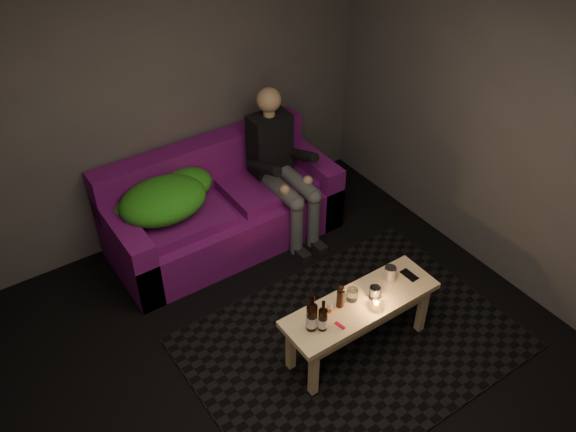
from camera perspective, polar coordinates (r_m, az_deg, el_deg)
name	(u,v)px	position (r m, az deg, el deg)	size (l,w,h in m)	color
floor	(313,387)	(4.49, 2.39, -15.67)	(4.50, 4.50, 0.00)	black
room	(274,162)	(3.63, -1.31, 5.07)	(4.50, 4.50, 4.50)	silver
rug	(352,343)	(4.76, 6.03, -11.70)	(2.39, 1.74, 0.01)	black
sofa	(221,209)	(5.48, -6.31, 0.64)	(2.02, 0.91, 0.87)	#620D62
green_blanket	(166,197)	(5.11, -11.33, 1.73)	(0.89, 0.61, 0.30)	#1F8C19
person	(280,163)	(5.36, -0.73, 4.97)	(0.36, 0.84, 1.35)	black
coffee_table	(360,311)	(4.44, 6.78, -8.78)	(1.20, 0.39, 0.49)	#EFBB8C
beer_bottle_a	(312,316)	(4.10, 2.24, -9.38)	(0.08, 0.08, 0.31)	black
beer_bottle_b	(323,319)	(4.11, 3.27, -9.58)	(0.06, 0.06, 0.26)	black
salt_shaker	(330,308)	(4.25, 3.91, -8.57)	(0.04, 0.04, 0.09)	silver
pepper_mill	(340,298)	(4.28, 4.92, -7.70)	(0.05, 0.05, 0.15)	black
tumbler_back	(352,295)	(4.35, 6.03, -7.32)	(0.08, 0.08, 0.09)	white
tealight	(376,304)	(4.34, 8.25, -8.16)	(0.06, 0.06, 0.05)	white
tumbler_front	(375,293)	(4.38, 8.11, -7.11)	(0.08, 0.08, 0.10)	white
steel_cup	(390,274)	(4.53, 9.51, -5.33)	(0.09, 0.09, 0.12)	silver
smartphone	(409,275)	(4.62, 11.28, -5.44)	(0.07, 0.14, 0.01)	black
red_lighter	(340,326)	(4.20, 4.87, -10.18)	(0.02, 0.08, 0.01)	red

